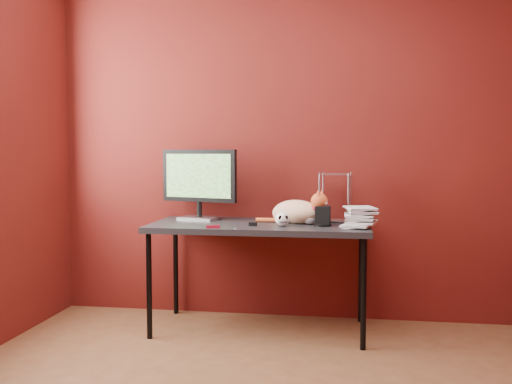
% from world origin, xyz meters
% --- Properties ---
extents(room, '(3.52, 3.52, 2.61)m').
position_xyz_m(room, '(0.00, 0.00, 1.45)').
color(room, brown).
rests_on(room, ground).
extents(desk, '(1.50, 0.70, 0.75)m').
position_xyz_m(desk, '(-0.15, 1.37, 0.70)').
color(desk, black).
rests_on(desk, ground).
extents(monitor, '(0.58, 0.25, 0.51)m').
position_xyz_m(monitor, '(-0.62, 1.52, 1.03)').
color(monitor, '#AEAEB3').
rests_on(monitor, desk).
extents(cat, '(0.50, 0.31, 0.24)m').
position_xyz_m(cat, '(0.10, 1.40, 0.83)').
color(cat, orange).
rests_on(cat, desk).
extents(skull_mug, '(0.10, 0.10, 0.10)m').
position_xyz_m(skull_mug, '(0.02, 1.24, 0.80)').
color(skull_mug, white).
rests_on(skull_mug, desk).
extents(speaker, '(0.12, 0.12, 0.13)m').
position_xyz_m(speaker, '(0.28, 1.29, 0.81)').
color(speaker, black).
rests_on(speaker, desk).
extents(book_stack, '(0.25, 0.29, 1.47)m').
position_xyz_m(book_stack, '(0.44, 1.30, 1.48)').
color(book_stack, beige).
rests_on(book_stack, desk).
extents(wire_rack, '(0.22, 0.19, 0.35)m').
position_xyz_m(wire_rack, '(0.36, 1.55, 0.92)').
color(wire_rack, '#AEAEB3').
rests_on(wire_rack, desk).
extents(pocket_knife, '(0.09, 0.05, 0.02)m').
position_xyz_m(pocket_knife, '(-0.42, 1.08, 0.76)').
color(pocket_knife, maroon).
rests_on(pocket_knife, desk).
extents(black_gadget, '(0.05, 0.04, 0.02)m').
position_xyz_m(black_gadget, '(-0.18, 1.22, 0.76)').
color(black_gadget, black).
rests_on(black_gadget, desk).
extents(washer, '(0.04, 0.04, 0.00)m').
position_xyz_m(washer, '(-0.25, 1.08, 0.75)').
color(washer, '#AEAEB3').
rests_on(washer, desk).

